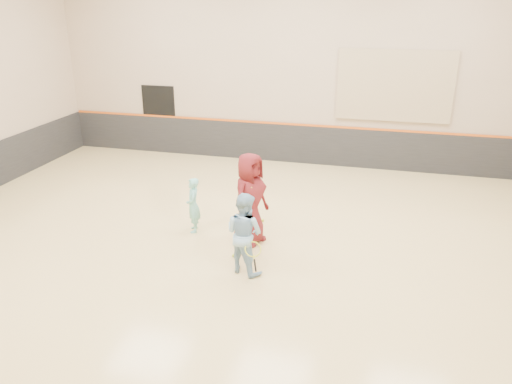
% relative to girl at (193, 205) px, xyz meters
% --- Properties ---
extents(room, '(15.04, 12.04, 6.22)m').
position_rel_girl_xyz_m(room, '(1.28, -0.61, 0.20)').
color(room, tan).
rests_on(room, ground).
extents(wainscot_back, '(14.90, 0.04, 1.20)m').
position_rel_girl_xyz_m(wainscot_back, '(1.28, 5.36, -0.02)').
color(wainscot_back, '#232326').
rests_on(wainscot_back, floor).
extents(accent_stripe, '(14.90, 0.03, 0.06)m').
position_rel_girl_xyz_m(accent_stripe, '(1.28, 5.35, 0.60)').
color(accent_stripe, '#D85914').
rests_on(accent_stripe, wall_back).
extents(acoustic_panel, '(3.20, 0.08, 2.00)m').
position_rel_girl_xyz_m(acoustic_panel, '(4.08, 5.34, 1.88)').
color(acoustic_panel, tan).
rests_on(acoustic_panel, wall_back).
extents(doorway, '(1.10, 0.05, 2.20)m').
position_rel_girl_xyz_m(doorway, '(-3.22, 5.37, 0.48)').
color(doorway, black).
rests_on(doorway, floor).
extents(girl, '(0.43, 0.52, 1.23)m').
position_rel_girl_xyz_m(girl, '(0.00, 0.00, 0.00)').
color(girl, '#78D0C6').
rests_on(girl, floor).
extents(instructor, '(0.94, 0.86, 1.58)m').
position_rel_girl_xyz_m(instructor, '(1.55, -1.38, 0.17)').
color(instructor, '#8CB8D8').
rests_on(instructor, floor).
extents(young_man, '(0.93, 1.12, 1.95)m').
position_rel_girl_xyz_m(young_man, '(1.33, -0.18, 0.36)').
color(young_man, maroon).
rests_on(young_man, floor).
extents(held_racket, '(0.51, 0.51, 0.51)m').
position_rel_girl_xyz_m(held_racket, '(1.78, -1.63, -0.00)').
color(held_racket, gold).
rests_on(held_racket, instructor).
extents(spare_racket, '(0.70, 0.70, 0.13)m').
position_rel_girl_xyz_m(spare_racket, '(0.46, 3.18, -0.55)').
color(spare_racket, '#C0D52E').
rests_on(spare_racket, floor).
extents(ball_under_racket, '(0.07, 0.07, 0.07)m').
position_rel_girl_xyz_m(ball_under_racket, '(1.19, -0.93, -0.58)').
color(ball_under_racket, '#C0D030').
rests_on(ball_under_racket, floor).
extents(ball_in_hand, '(0.07, 0.07, 0.07)m').
position_rel_girl_xyz_m(ball_in_hand, '(1.41, -0.41, 0.69)').
color(ball_in_hand, yellow).
rests_on(ball_in_hand, young_man).
extents(ball_beside_spare, '(0.07, 0.07, 0.07)m').
position_rel_girl_xyz_m(ball_beside_spare, '(1.36, 0.84, -0.58)').
color(ball_beside_spare, '#C9DC33').
rests_on(ball_beside_spare, floor).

